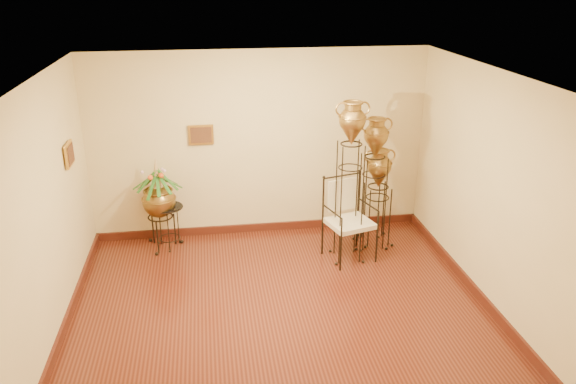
{
  "coord_description": "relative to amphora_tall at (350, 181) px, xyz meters",
  "views": [
    {
      "loc": [
        -0.76,
        -5.48,
        3.82
      ],
      "look_at": [
        0.25,
        1.3,
        1.1
      ],
      "focal_mm": 35.0,
      "sensor_mm": 36.0,
      "label": 1
    }
  ],
  "objects": [
    {
      "name": "amphora_tall",
      "position": [
        0.0,
        0.0,
        0.0
      ],
      "size": [
        0.58,
        0.58,
        2.28
      ],
      "rotation": [
        0.0,
        0.0,
        0.37
      ],
      "color": "black",
      "rests_on": "ground"
    },
    {
      "name": "amphora_mid",
      "position": [
        0.44,
        0.34,
        -0.17
      ],
      "size": [
        0.57,
        0.57,
        1.96
      ],
      "rotation": [
        0.0,
        0.0,
        0.37
      ],
      "color": "black",
      "rests_on": "ground"
    },
    {
      "name": "side_table",
      "position": [
        -2.5,
        0.74,
        -0.83
      ],
      "size": [
        0.53,
        0.53,
        0.81
      ],
      "rotation": [
        0.0,
        0.0,
        -0.23
      ],
      "color": "black",
      "rests_on": "ground"
    },
    {
      "name": "armchair",
      "position": [
        0.03,
        -0.01,
        -0.57
      ],
      "size": [
        0.81,
        0.78,
        1.18
      ],
      "rotation": [
        0.0,
        0.0,
        0.28
      ],
      "color": "black",
      "rests_on": "ground"
    },
    {
      "name": "room_shell",
      "position": [
        -1.12,
        -1.4,
        0.57
      ],
      "size": [
        5.02,
        5.02,
        2.81
      ],
      "color": "beige",
      "rests_on": "ground"
    },
    {
      "name": "planter_urn",
      "position": [
        -2.61,
        0.74,
        -0.38
      ],
      "size": [
        0.93,
        0.93,
        1.41
      ],
      "rotation": [
        0.0,
        0.0,
        0.27
      ],
      "color": "black",
      "rests_on": "ground"
    },
    {
      "name": "ground",
      "position": [
        -1.11,
        -1.41,
        -1.17
      ],
      "size": [
        5.0,
        5.0,
        0.0
      ],
      "primitive_type": "plane",
      "color": "#5A2315",
      "rests_on": "ground"
    },
    {
      "name": "amphora_short",
      "position": [
        0.55,
        0.45,
        -0.43
      ],
      "size": [
        0.57,
        0.57,
        1.48
      ],
      "rotation": [
        0.0,
        0.0,
        -0.34
      ],
      "color": "black",
      "rests_on": "ground"
    }
  ]
}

